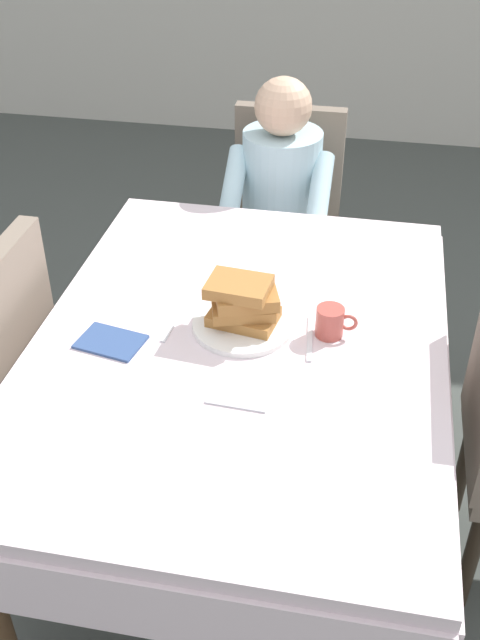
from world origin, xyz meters
TOP-DOWN VIEW (x-y plane):
  - ground_plane at (0.00, 0.00)m, footprint 14.00×14.00m
  - dining_table_main at (0.00, 0.00)m, footprint 1.12×1.52m
  - chair_diner at (-0.04, 1.17)m, footprint 0.44×0.45m
  - diner_person at (-0.04, 1.01)m, footprint 0.40×0.43m
  - plate_breakfast at (-0.00, 0.05)m, footprint 0.28×0.28m
  - breakfast_stack at (-0.00, 0.06)m, footprint 0.21×0.17m
  - cup_coffee at (0.24, 0.06)m, footprint 0.11×0.08m
  - fork_left_of_plate at (-0.19, 0.03)m, footprint 0.03×0.18m
  - knife_right_of_plate at (0.19, 0.03)m, footprint 0.03×0.20m
  - spoon_near_edge at (0.04, -0.27)m, footprint 0.15×0.02m
  - napkin_folded at (-0.33, -0.08)m, footprint 0.19×0.15m

SIDE VIEW (x-z plane):
  - ground_plane at x=0.00m, z-range 0.00..0.00m
  - chair_diner at x=-0.04m, z-range 0.06..0.99m
  - dining_table_main at x=0.00m, z-range 0.28..1.02m
  - diner_person at x=-0.04m, z-range 0.11..1.23m
  - fork_left_of_plate at x=-0.19m, z-range 0.74..0.74m
  - knife_right_of_plate at x=0.19m, z-range 0.74..0.74m
  - spoon_near_edge at x=0.04m, z-range 0.74..0.74m
  - napkin_folded at x=-0.33m, z-range 0.74..0.75m
  - plate_breakfast at x=0.00m, z-range 0.74..0.76m
  - cup_coffee at x=0.24m, z-range 0.74..0.83m
  - breakfast_stack at x=0.00m, z-range 0.76..0.89m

